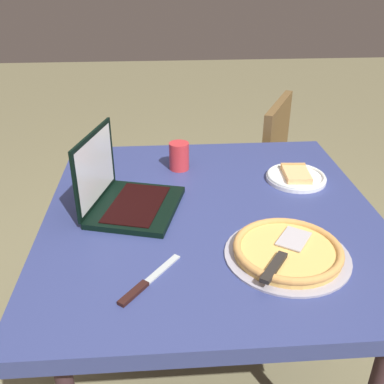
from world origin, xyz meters
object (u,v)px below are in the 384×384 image
Objects in this scene: dining_table at (211,228)px; laptop at (123,194)px; pizza_tray at (287,251)px; table_knife at (145,284)px; pizza_plate at (296,176)px; chair_near at (248,170)px; drink_cup at (179,156)px.

laptop reaches higher than dining_table.
table_knife is at bearing -166.60° from pizza_tray.
pizza_plate is 1.10× the size of table_knife.
table_knife is 1.32m from chair_near.
pizza_plate and pizza_tray have the same top height.
drink_cup is (-0.26, 0.57, 0.03)m from pizza_tray.
pizza_plate is at bearing 45.47° from table_knife.
chair_near is at bearing 67.56° from table_knife.
laptop is 1.04m from chair_near.
pizza_tray reaches higher than dining_table.
dining_table is at bearing -74.69° from drink_cup.
dining_table is 0.30m from laptop.
laptop is 1.82× the size of table_knife.
pizza_plate is 0.47m from pizza_tray.
drink_cup is at bearing 56.16° from laptop.
table_knife is 0.22× the size of chair_near.
dining_table is at bearing -7.98° from laptop.
pizza_plate is at bearing 71.36° from pizza_tray.
drink_cup is at bearing 80.09° from table_knife.
dining_table is 0.92m from chair_near.
pizza_plate is 2.05× the size of drink_cup.
drink_cup and chair_near have the same top height.
pizza_tray is (0.17, -0.25, 0.08)m from dining_table.
drink_cup is (-0.41, 0.12, 0.04)m from pizza_plate.
pizza_plate is 0.63× the size of pizza_tray.
drink_cup reaches higher than table_knife.
pizza_plate is at bearing 31.00° from dining_table.
pizza_tray reaches higher than table_knife.
laptop reaches higher than chair_near.
laptop is at bearing 172.02° from dining_table.
chair_near is (0.38, 0.54, -0.32)m from drink_cup.
drink_cup is at bearing -125.19° from chair_near.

